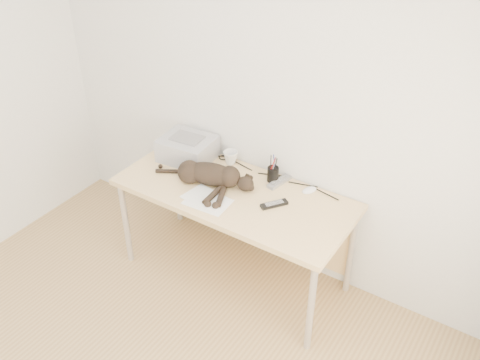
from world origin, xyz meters
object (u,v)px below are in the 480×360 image
Objects in this scene: printer at (188,148)px; pen_cup at (273,174)px; desk at (241,201)px; cat at (208,175)px; mouse at (310,189)px; mug at (231,158)px.

pen_cup is (0.66, 0.08, -0.03)m from printer.
cat is (-0.20, -0.11, 0.20)m from desk.
cat is at bearing -129.42° from mouse.
cat is at bearing -31.04° from printer.
desk is 0.30m from cat.
desk is 8.03× the size of pen_cup.
mug is 0.94× the size of mouse.
printer is at bearing -148.76° from mouse.
desk is at bearing -41.77° from mug.
pen_cup reaches higher than cat.
pen_cup reaches higher than mug.
printer is 1.97× the size of pen_cup.
printer is 3.55× the size of mouse.
printer reaches higher than desk.
desk is 4.08× the size of printer.
cat reaches higher than mug.
desk is at bearing -132.14° from pen_cup.
cat reaches higher than desk.
cat is 6.96× the size of mug.
mug is at bearing 138.23° from desk.
printer reaches higher than mug.
printer reaches higher than mouse.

